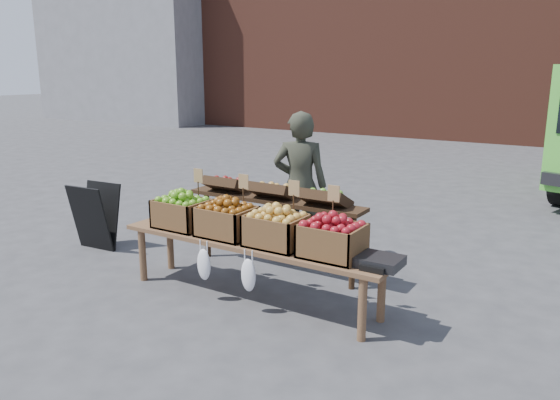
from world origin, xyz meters
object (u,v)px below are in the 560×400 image
Objects in this scene: crate_red_apples at (276,231)px; display_bench at (251,270)px; crate_russet_pears at (227,221)px; back_table at (274,224)px; vendor at (300,186)px; crate_golden_apples at (182,213)px; crate_green_apples at (332,241)px; weighing_scale at (380,261)px; chalkboard_sign at (95,216)px.

display_bench is at bearing 180.00° from crate_red_apples.
back_table is at bearing 84.89° from crate_russet_pears.
display_bench is (0.22, -1.27, -0.54)m from vendor.
back_table is 0.97m from crate_golden_apples.
back_table is at bearing 49.53° from crate_golden_apples.
crate_russet_pears is 1.00× the size of crate_green_apples.
weighing_scale is at bearing 116.14° from vendor.
crate_russet_pears is (-0.27, 0.00, 0.42)m from display_bench.
vendor is at bearing 91.15° from back_table.
vendor is 2.08× the size of chalkboard_sign.
crate_green_apples is at bearing 0.00° from crate_red_apples.
display_bench is at bearing 180.00° from weighing_scale.
crate_golden_apples is (-0.60, -1.27, -0.12)m from vendor.
crate_russet_pears is 0.55m from crate_red_apples.
crate_russet_pears is at bearing -95.11° from back_table.
crate_red_apples is (0.49, -0.72, 0.19)m from back_table.
vendor is 1.37m from crate_red_apples.
crate_russet_pears is at bearing 180.00° from crate_red_apples.
back_table is 4.20× the size of crate_golden_apples.
crate_golden_apples is at bearing 180.00° from crate_russet_pears.
crate_golden_apples is 2.08m from weighing_scale.
crate_red_apples reaches higher than display_bench.
crate_russet_pears reaches higher than chalkboard_sign.
crate_red_apples is at bearing 0.00° from crate_golden_apples.
crate_golden_apples is at bearing 180.00° from crate_red_apples.
display_bench is 0.51m from crate_red_apples.
chalkboard_sign is (-2.19, -1.04, -0.43)m from vendor.
weighing_scale is at bearing -8.22° from chalkboard_sign.
back_table is 0.79m from display_bench.
crate_green_apples is (0.55, 0.00, 0.00)m from crate_red_apples.
back_table is 6.18× the size of weighing_scale.
crate_golden_apples is 1.00× the size of crate_green_apples.
crate_green_apples is at bearing 0.00° from display_bench.
crate_golden_apples reaches higher than weighing_scale.
crate_red_apples is 1.47× the size of weighing_scale.
crate_russet_pears is (-0.06, -0.72, 0.19)m from back_table.
crate_green_apples is at bearing 0.00° from crate_russet_pears.
weighing_scale is (1.25, 0.00, 0.33)m from display_bench.
back_table is 4.20× the size of crate_red_apples.
back_table reaches higher than crate_russet_pears.
crate_red_apples is at bearing 0.00° from crate_russet_pears.
chalkboard_sign is at bearing 173.81° from crate_russet_pears.
display_bench is 1.29m from weighing_scale.
crate_red_apples is (0.27, 0.00, 0.42)m from display_bench.
vendor reaches higher than chalkboard_sign.
crate_green_apples is at bearing 180.00° from weighing_scale.
weighing_scale is (0.98, 0.00, -0.10)m from crate_red_apples.
chalkboard_sign is at bearing -167.52° from back_table.
weighing_scale is (1.46, -0.72, 0.09)m from back_table.
chalkboard_sign is 0.29× the size of display_bench.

